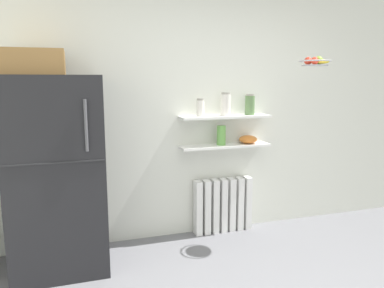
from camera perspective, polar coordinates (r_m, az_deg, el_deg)
back_wall at (r=3.91m, az=0.04°, el=4.80°), size 7.04×0.10×2.60m
refrigerator at (r=3.40m, az=-20.12°, el=-3.68°), size 0.78×0.75×1.88m
radiator at (r=4.11m, az=4.78°, el=-9.35°), size 0.64×0.12×0.59m
wall_shelf_lower at (r=3.92m, az=5.08°, el=-0.28°), size 0.97×0.22×0.02m
wall_shelf_upper at (r=3.87m, az=5.15°, el=4.18°), size 0.97×0.22×0.02m
storage_jar_0 at (r=3.77m, az=1.29°, el=5.62°), size 0.08×0.08×0.18m
storage_jar_1 at (r=3.86m, az=5.18°, el=6.11°), size 0.10×0.10×0.24m
storage_jar_2 at (r=3.98m, az=8.87°, el=6.01°), size 0.10×0.10×0.22m
vase at (r=3.88m, az=4.51°, el=1.34°), size 0.09×0.09×0.20m
shelf_bowl at (r=4.02m, az=8.60°, el=0.71°), size 0.19×0.19×0.09m
hanging_fruit_basket at (r=3.81m, az=18.36°, el=11.90°), size 0.30×0.30×0.09m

